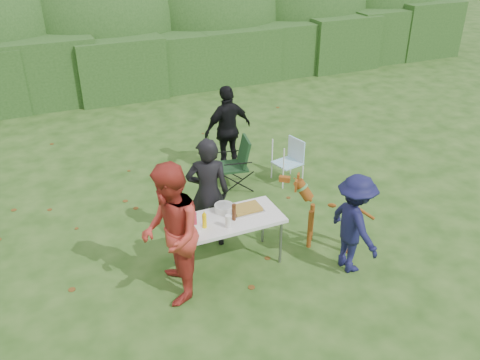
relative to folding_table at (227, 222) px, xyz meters
name	(u,v)px	position (x,y,z in m)	size (l,w,h in m)	color
ground	(243,261)	(0.22, -0.05, -0.69)	(80.00, 80.00, 0.00)	#1E4211
hedge_row	(118,63)	(0.22, 7.95, 0.16)	(22.00, 1.40, 1.70)	#23471C
shrub_backdrop	(103,23)	(0.22, 9.55, 0.91)	(20.00, 2.60, 3.20)	#3D6628
folding_table	(227,222)	(0.00, 0.00, 0.00)	(1.50, 0.70, 0.74)	silver
person_cook	(208,193)	(-0.06, 0.58, 0.16)	(0.62, 0.41, 1.70)	black
person_red_jacket	(171,235)	(-0.88, -0.33, 0.25)	(0.91, 0.71, 1.86)	#AC3127
person_black_puffy	(228,129)	(1.13, 2.68, 0.14)	(0.97, 0.41, 1.66)	black
child	(354,224)	(1.51, -0.77, 0.03)	(0.92, 0.53, 1.43)	#13143C
dog	(331,215)	(1.53, -0.22, -0.16)	(1.12, 0.45, 1.06)	brown
camping_chair	(232,164)	(0.93, 2.02, -0.22)	(0.59, 0.59, 0.94)	#17361B
lawn_chair	(287,161)	(1.94, 1.82, -0.28)	(0.47, 0.47, 0.80)	#48BBE8
food_tray	(246,210)	(0.32, 0.09, 0.06)	(0.45, 0.30, 0.02)	#B7B7BA
focaccia_bread	(246,208)	(0.32, 0.09, 0.09)	(0.40, 0.26, 0.04)	#A4802F
mustard_bottle	(204,221)	(-0.35, -0.07, 0.15)	(0.06, 0.06, 0.20)	#F3D000
ketchup_bottle	(195,220)	(-0.47, -0.01, 0.16)	(0.06, 0.06, 0.22)	#B0253A
beer_bottle	(234,212)	(0.07, -0.06, 0.17)	(0.06, 0.06, 0.24)	#47230F
paper_towel_roll	(187,212)	(-0.51, 0.19, 0.18)	(0.12, 0.12, 0.26)	white
cup_stack	(228,222)	(-0.07, -0.20, 0.14)	(0.08, 0.08, 0.18)	white
pasta_bowl	(224,208)	(0.03, 0.20, 0.10)	(0.26, 0.26, 0.10)	silver
plate_stack	(192,229)	(-0.53, -0.09, 0.08)	(0.24, 0.24, 0.05)	white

